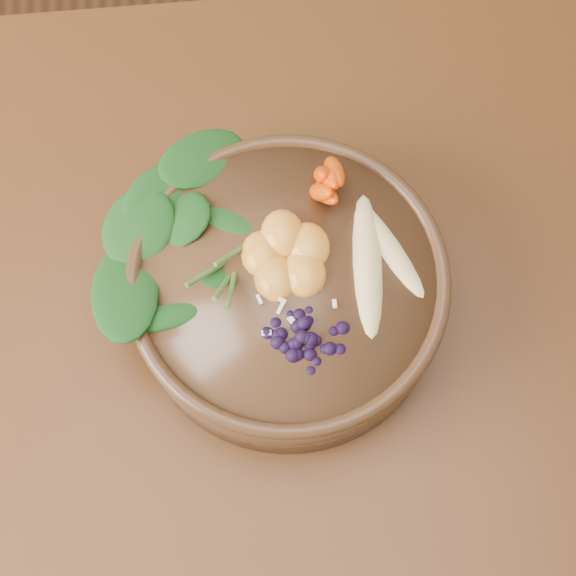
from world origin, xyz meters
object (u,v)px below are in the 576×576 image
kale_heap (226,213)px  dining_table (247,361)px  stoneware_bowl (288,292)px  carrot_cluster (330,168)px  blueberry_pile (304,331)px  banana_halves (380,250)px  mandarin_cluster (287,250)px

kale_heap → dining_table: bearing=-87.7°
stoneware_bowl → kale_heap: bearing=131.8°
stoneware_bowl → carrot_cluster: size_ratio=3.62×
carrot_cluster → blueberry_pile: carrot_cluster is taller
dining_table → kale_heap: (-0.00, 0.09, 0.20)m
banana_halves → mandarin_cluster: (-0.09, 0.01, 0.00)m
dining_table → blueberry_pile: blueberry_pile is taller
dining_table → blueberry_pile: bearing=-30.2°
mandarin_cluster → blueberry_pile: bearing=-84.3°
kale_heap → blueberry_pile: size_ratio=1.42×
mandarin_cluster → carrot_cluster: bearing=55.2°
carrot_cluster → banana_halves: 0.09m
mandarin_cluster → blueberry_pile: (0.01, -0.09, 0.00)m
kale_heap → banana_halves: bearing=-18.6°
dining_table → banana_halves: (0.14, 0.04, 0.19)m
stoneware_bowl → blueberry_pile: size_ratio=2.16×
kale_heap → carrot_cluster: (0.10, 0.03, 0.02)m
dining_table → banana_halves: size_ratio=8.87×
dining_table → blueberry_pile: size_ratio=10.85×
blueberry_pile → carrot_cluster: bearing=75.4°
banana_halves → kale_heap: bearing=156.5°
stoneware_bowl → banana_halves: bearing=7.7°
dining_table → mandarin_cluster: mandarin_cluster is taller
carrot_cluster → blueberry_pile: size_ratio=0.60×
kale_heap → stoneware_bowl: bearing=-48.2°
dining_table → banana_halves: banana_halves is taller
banana_halves → carrot_cluster: bearing=113.1°
dining_table → kale_heap: bearing=92.3°
banana_halves → mandarin_cluster: 0.09m
mandarin_cluster → banana_halves: bearing=-4.8°
dining_table → carrot_cluster: 0.27m
carrot_cluster → mandarin_cluster: carrot_cluster is taller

